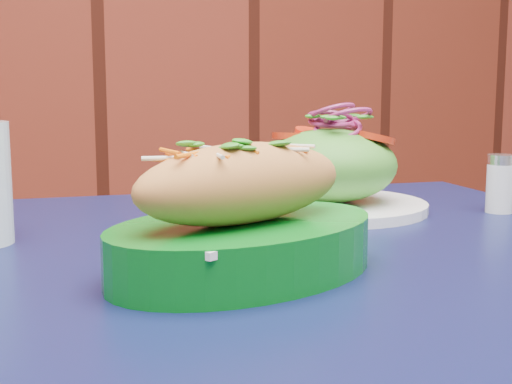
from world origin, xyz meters
name	(u,v)px	position (x,y,z in m)	size (l,w,h in m)	color
cafe_table	(286,341)	(-0.41, 1.83, 0.66)	(0.87, 0.87, 0.75)	black
banh_mi_basket	(244,220)	(-0.47, 1.78, 0.80)	(0.30, 0.25, 0.12)	#066415
salad_plate	(330,172)	(-0.27, 2.01, 0.80)	(0.24, 0.24, 0.13)	white
salt_shaker	(500,184)	(-0.08, 1.93, 0.79)	(0.03, 0.03, 0.07)	white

